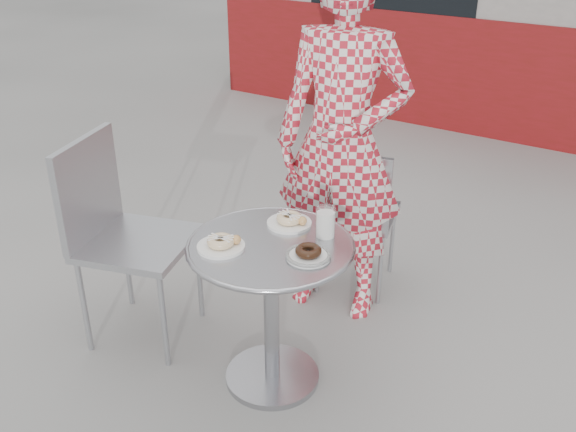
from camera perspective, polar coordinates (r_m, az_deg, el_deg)
The scene contains 9 objects.
ground at distance 2.99m, azimuth -1.13°, elevation -13.63°, with size 60.00×60.00×0.00m, color #A19E99.
bistro_table at distance 2.64m, azimuth -1.52°, elevation -5.66°, with size 0.68×0.68×0.69m.
chair_far at distance 3.47m, azimuth 6.03°, elevation -2.35°, with size 0.48×0.48×0.83m.
chair_left at distance 3.13m, azimuth -13.03°, elevation -5.47°, with size 0.59×0.58×0.98m.
seated_person at distance 3.04m, azimuth 4.82°, elevation 6.45°, with size 0.65×0.42×1.77m, color #AF1B29.
plate_far at distance 2.69m, azimuth 0.18°, elevation -0.40°, with size 0.19×0.19×0.05m.
plate_near at distance 2.53m, azimuth -5.92°, elevation -2.45°, with size 0.19×0.19×0.05m.
plate_checker at distance 2.46m, azimuth 1.82°, elevation -3.40°, with size 0.18×0.18×0.05m.
milk_cup at distance 2.59m, azimuth 3.35°, elevation -0.62°, with size 0.08×0.08×0.13m.
Camera 1 is at (1.29, -1.88, 1.94)m, focal length 40.00 mm.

